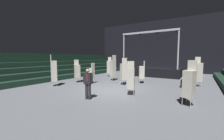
# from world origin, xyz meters

# --- Properties ---
(ground_plane) EXTENTS (22.00, 30.00, 0.10)m
(ground_plane) POSITION_xyz_m (0.00, 0.00, -0.05)
(ground_plane) COLOR #515459
(arena_end_wall) EXTENTS (22.00, 0.30, 8.00)m
(arena_end_wall) POSITION_xyz_m (0.00, 15.00, 4.00)
(arena_end_wall) COLOR black
(arena_end_wall) RESTS_ON ground_plane
(bleacher_bank_left) EXTENTS (4.50, 24.00, 2.70)m
(bleacher_bank_left) POSITION_xyz_m (-8.75, 1.00, 1.35)
(bleacher_bank_left) COLOR black
(bleacher_bank_left) RESTS_ON ground_plane
(stage_riser) EXTENTS (6.77, 3.40, 5.21)m
(stage_riser) POSITION_xyz_m (-0.00, 9.36, 0.58)
(stage_riser) COLOR black
(stage_riser) RESTS_ON ground_plane
(man_with_tie) EXTENTS (0.57, 0.33, 1.71)m
(man_with_tie) POSITION_xyz_m (0.08, -2.37, 0.97)
(man_with_tie) COLOR black
(man_with_tie) RESTS_ON ground_plane
(chair_stack_front_left) EXTENTS (0.62, 0.62, 2.22)m
(chair_stack_front_left) POSITION_xyz_m (-0.18, 2.23, 1.11)
(chair_stack_front_left) COLOR #B2B5BA
(chair_stack_front_left) RESTS_ON ground_plane
(chair_stack_front_right) EXTENTS (0.55, 0.55, 2.48)m
(chair_stack_front_right) POSITION_xyz_m (-2.05, 3.60, 1.24)
(chair_stack_front_right) COLOR #B2B5BA
(chair_stack_front_right) RESTS_ON ground_plane
(chair_stack_mid_left) EXTENTS (0.62, 0.62, 2.48)m
(chair_stack_mid_left) POSITION_xyz_m (-4.54, -1.15, 1.24)
(chair_stack_mid_left) COLOR #B2B5BA
(chair_stack_mid_left) RESTS_ON ground_plane
(chair_stack_mid_right) EXTENTS (0.56, 0.56, 2.05)m
(chair_stack_mid_right) POSITION_xyz_m (1.67, -0.36, 1.03)
(chair_stack_mid_right) COLOR #B2B5BA
(chair_stack_mid_right) RESTS_ON ground_plane
(chair_stack_mid_centre) EXTENTS (0.58, 0.58, 2.14)m
(chair_stack_mid_centre) POSITION_xyz_m (4.76, -0.67, 1.07)
(chair_stack_mid_centre) COLOR #B2B5BA
(chair_stack_mid_centre) RESTS_ON ground_plane
(chair_stack_rear_left) EXTENTS (0.45, 0.45, 1.79)m
(chair_stack_rear_left) POSITION_xyz_m (-2.81, 1.28, 0.90)
(chair_stack_rear_left) COLOR #B2B5BA
(chair_stack_rear_left) RESTS_ON ground_plane
(chair_stack_rear_right) EXTENTS (0.59, 0.59, 1.96)m
(chair_stack_rear_right) POSITION_xyz_m (0.84, 3.70, 0.98)
(chair_stack_rear_right) COLOR #B2B5BA
(chair_stack_rear_right) RESTS_ON ground_plane
(chair_stack_rear_centre) EXTENTS (0.59, 0.59, 2.31)m
(chair_stack_rear_centre) POSITION_xyz_m (5.03, 4.77, 1.15)
(chair_stack_rear_centre) COLOR #B2B5BA
(chair_stack_rear_centre) RESTS_ON ground_plane
(chair_stack_aisle_left) EXTENTS (0.59, 0.59, 2.05)m
(chair_stack_aisle_left) POSITION_xyz_m (-4.24, 1.01, 1.03)
(chair_stack_aisle_left) COLOR #B2B5BA
(chair_stack_aisle_left) RESTS_ON ground_plane
(chair_stack_aisle_right) EXTENTS (0.53, 0.53, 2.31)m
(chair_stack_aisle_right) POSITION_xyz_m (-3.93, 5.80, 1.15)
(chair_stack_aisle_right) COLOR #B2B5BA
(chair_stack_aisle_right) RESTS_ON ground_plane
(equipment_road_case) EXTENTS (0.91, 0.61, 0.57)m
(equipment_road_case) POSITION_xyz_m (4.41, 3.78, 0.29)
(equipment_road_case) COLOR black
(equipment_road_case) RESTS_ON ground_plane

